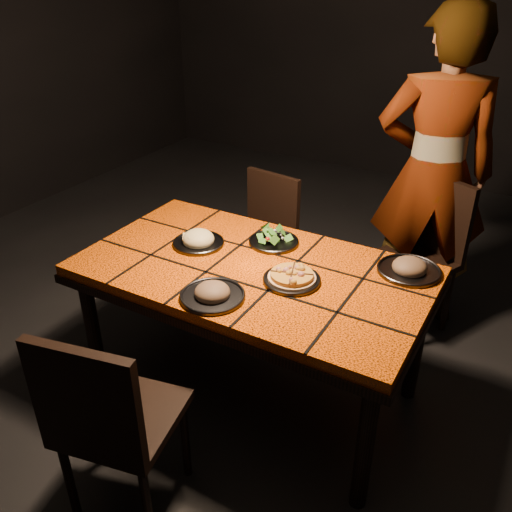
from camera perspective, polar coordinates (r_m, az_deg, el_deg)
The scene contains 11 objects.
room_shell at distance 2.22m, azimuth -0.39°, elevation 15.85°, with size 6.04×7.04×3.08m.
dining_table at distance 2.54m, azimuth -0.33°, elevation -2.65°, with size 1.62×0.92×0.75m.
chair_near at distance 2.14m, azimuth -15.28°, elevation -16.10°, with size 0.49×0.49×0.92m.
chair_far_left at distance 3.40m, azimuth 0.81°, elevation 2.50°, with size 0.43×0.43×0.85m.
chair_far_right at distance 3.30m, azimuth 17.21°, elevation 1.03°, with size 0.56×0.56×0.93m.
diner at distance 3.26m, azimuth 18.19°, elevation 8.19°, with size 0.68×0.44×1.85m, color brown.
plate_pizza at distance 2.38m, azimuth 3.79°, elevation -2.34°, with size 0.27×0.27×0.04m.
plate_pasta at distance 2.70m, azimuth -6.09°, elevation 1.63°, with size 0.26×0.26×0.08m.
plate_salad at distance 2.69m, azimuth 1.90°, elevation 1.82°, with size 0.25×0.25×0.07m.
plate_mushroom_a at distance 2.28m, azimuth -4.62°, elevation -3.89°, with size 0.28×0.28×0.09m.
plate_mushroom_b at distance 2.54m, azimuth 15.86°, elevation -1.16°, with size 0.29×0.29×0.09m.
Camera 1 is at (1.09, -1.87, 2.01)m, focal length 38.00 mm.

